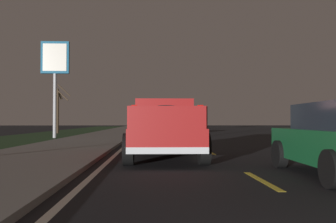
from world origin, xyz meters
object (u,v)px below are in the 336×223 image
object	(u,v)px
pickup_truck	(165,127)
gas_price_sign	(55,66)
bare_tree_far	(58,109)
sedan_silver	(157,126)

from	to	relation	value
pickup_truck	gas_price_sign	xyz separation A→B (m)	(14.65, 7.05, 3.96)
gas_price_sign	bare_tree_far	size ratio (longest dim) A/B	1.41
pickup_truck	sedan_silver	size ratio (longest dim) A/B	1.22
sedan_silver	bare_tree_far	world-z (taller)	bare_tree_far
pickup_truck	gas_price_sign	bearing A→B (deg)	25.68
pickup_truck	gas_price_sign	size ratio (longest dim) A/B	0.82
sedan_silver	bare_tree_far	xyz separation A→B (m)	(4.89, 9.26, 1.53)
pickup_truck	bare_tree_far	bearing A→B (deg)	20.52
gas_price_sign	bare_tree_far	distance (m)	10.62
sedan_silver	gas_price_sign	size ratio (longest dim) A/B	0.67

